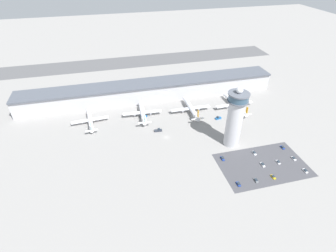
{
  "coord_description": "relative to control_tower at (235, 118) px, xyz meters",
  "views": [
    {
      "loc": [
        -41.31,
        -170.71,
        133.0
      ],
      "look_at": [
        2.81,
        5.08,
        7.67
      ],
      "focal_mm": 28.0,
      "sensor_mm": 36.0,
      "label": 1
    }
  ],
  "objects": [
    {
      "name": "ground_plane",
      "position": [
        -48.81,
        20.96,
        -24.8
      ],
      "size": [
        1000.0,
        1000.0,
        0.0
      ],
      "primitive_type": "plane",
      "color": "gray"
    },
    {
      "name": "terminal_building",
      "position": [
        -48.81,
        90.96,
        -15.37
      ],
      "size": [
        260.94,
        25.0,
        18.67
      ],
      "color": "#B2B2B7",
      "rests_on": "ground"
    },
    {
      "name": "runway_strip",
      "position": [
        -48.81,
        200.77,
        -24.8
      ],
      "size": [
        391.41,
        44.0,
        0.01
      ],
      "primitive_type": "cube",
      "color": "#515154",
      "rests_on": "ground"
    },
    {
      "name": "control_tower",
      "position": [
        0.0,
        0.0,
        0.0
      ],
      "size": [
        15.89,
        15.89,
        50.9
      ],
      "color": "#BCBCC1",
      "rests_on": "ground"
    },
    {
      "name": "parking_lot_surface",
      "position": [
        11.99,
        -28.96,
        -24.8
      ],
      "size": [
        64.0,
        40.0,
        0.01
      ],
      "primitive_type": "cube",
      "color": "#424247",
      "rests_on": "ground"
    },
    {
      "name": "airplane_gate_alpha",
      "position": [
        -110.29,
        57.77,
        -20.91
      ],
      "size": [
        32.97,
        37.12,
        11.62
      ],
      "color": "white",
      "rests_on": "ground"
    },
    {
      "name": "airplane_gate_bravo",
      "position": [
        -62.65,
        57.65,
        -20.06
      ],
      "size": [
        36.32,
        37.84,
        13.68
      ],
      "color": "white",
      "rests_on": "ground"
    },
    {
      "name": "airplane_gate_charlie",
      "position": [
        -16.35,
        53.74,
        -20.05
      ],
      "size": [
        38.75,
        41.16,
        13.74
      ],
      "color": "silver",
      "rests_on": "ground"
    },
    {
      "name": "airplane_gate_delta",
      "position": [
        28.31,
        51.24,
        -20.46
      ],
      "size": [
        39.49,
        43.88,
        12.61
      ],
      "color": "silver",
      "rests_on": "ground"
    },
    {
      "name": "service_truck_catering",
      "position": [
        -53.43,
        31.07,
        -23.84
      ],
      "size": [
        6.76,
        2.63,
        2.76
      ],
      "color": "black",
      "rests_on": "ground"
    },
    {
      "name": "service_truck_fuel",
      "position": [
        4.74,
        36.81,
        -23.93
      ],
      "size": [
        6.04,
        3.77,
        2.53
      ],
      "color": "black",
      "rests_on": "ground"
    },
    {
      "name": "service_truck_baggage",
      "position": [
        -61.51,
        58.2,
        -23.9
      ],
      "size": [
        6.3,
        6.46,
        2.61
      ],
      "color": "black",
      "rests_on": "ground"
    },
    {
      "name": "car_black_suv",
      "position": [
        -1.01,
        -42.13,
        -24.24
      ],
      "size": [
        1.82,
        4.24,
        1.45
      ],
      "color": "black",
      "rests_on": "ground"
    },
    {
      "name": "car_green_van",
      "position": [
        -14.08,
        -15.84,
        -24.18
      ],
      "size": [
        1.84,
        4.65,
        1.6
      ],
      "color": "black",
      "rests_on": "ground"
    },
    {
      "name": "car_silver_sedan",
      "position": [
        38.09,
        -28.86,
        -24.28
      ],
      "size": [
        1.99,
        4.29,
        1.36
      ],
      "color": "black",
      "rests_on": "ground"
    },
    {
      "name": "car_yellow_taxi",
      "position": [
        11.65,
        -29.35,
        -24.18
      ],
      "size": [
        1.89,
        4.58,
        1.58
      ],
      "color": "black",
      "rests_on": "ground"
    },
    {
      "name": "car_red_hatchback",
      "position": [
        37.73,
        -15.32,
        -24.21
      ],
      "size": [
        1.97,
        4.22,
        1.52
      ],
      "color": "black",
      "rests_on": "ground"
    },
    {
      "name": "car_maroon_suv",
      "position": [
        -14.18,
        -42.29,
        -24.2
      ],
      "size": [
        1.9,
        4.1,
        1.55
      ],
      "color": "black",
      "rests_on": "ground"
    },
    {
      "name": "car_white_wagon",
      "position": [
        12.28,
        -42.07,
        -24.22
      ],
      "size": [
        1.94,
        4.2,
        1.5
      ],
      "color": "black",
      "rests_on": "ground"
    },
    {
      "name": "car_navy_sedan",
      "position": [
        12.26,
        -15.96,
        -24.2
      ],
      "size": [
        1.87,
        4.63,
        1.55
      ],
      "color": "black",
      "rests_on": "ground"
    },
    {
      "name": "car_blue_compact",
      "position": [
        37.83,
        -42.43,
        -24.19
      ],
      "size": [
        1.96,
        4.3,
        1.56
      ],
      "color": "black",
      "rests_on": "ground"
    },
    {
      "name": "car_grey_coupe",
      "position": [
        24.39,
        -29.58,
        -24.25
      ],
      "size": [
        1.86,
        4.26,
        1.43
      ],
      "color": "black",
      "rests_on": "ground"
    }
  ]
}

